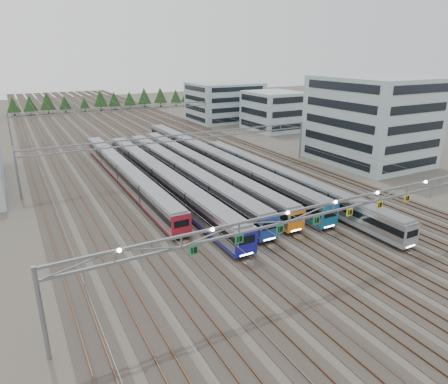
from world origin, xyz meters
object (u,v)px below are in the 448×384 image
train_c (182,172)px  gantry_far (120,112)px  train_e (213,159)px  gantry_near (334,209)px  depot_bldg_south (370,120)px  train_f (281,179)px  train_a (125,173)px  train_b (161,178)px  gantry_mid (182,142)px  depot_bldg_mid (273,111)px  train_d (201,167)px  depot_bldg_north (225,102)px

train_c → gantry_far: gantry_far is taller
train_e → gantry_far: gantry_far is taller
gantry_near → depot_bldg_south: (38.48, 30.83, 1.71)m
train_f → train_a: bearing=144.9°
train_a → train_b: size_ratio=0.94×
gantry_mid → depot_bldg_mid: size_ratio=3.52×
train_d → train_f: size_ratio=1.11×
train_a → depot_bldg_south: 50.97m
gantry_near → train_a: bearing=105.7°
train_b → train_e: (13.50, 6.94, -0.01)m
train_b → depot_bldg_north: size_ratio=2.54×
train_c → depot_bldg_north: size_ratio=2.48×
depot_bldg_south → depot_bldg_north: 62.26m
gantry_far → train_a: bearing=-104.0°
train_c → gantry_far: (2.25, 50.03, 4.25)m
train_f → depot_bldg_mid: (30.96, 46.72, 3.69)m
gantry_near → depot_bldg_mid: 82.52m
train_b → gantry_mid: gantry_mid is taller
train_b → train_d: size_ratio=0.99×
train_c → depot_bldg_north: bearing=55.5°
depot_bldg_south → train_c: bearing=174.0°
train_b → train_d: bearing=18.2°
train_a → train_e: (18.00, 0.83, 0.12)m
train_b → depot_bldg_mid: (48.96, 37.03, 3.51)m
train_c → train_f: train_c is taller
train_c → train_f: bearing=-39.0°
train_d → depot_bldg_north: bearing=57.8°
depot_bldg_north → train_e: bearing=-120.6°
train_a → train_b: 7.59m
gantry_near → depot_bldg_mid: depot_bldg_mid is taller
train_c → gantry_mid: (2.25, 5.03, 4.25)m
gantry_near → gantry_far: gantry_near is taller
train_a → depot_bldg_north: (48.88, 53.08, 4.30)m
train_c → depot_bldg_south: depot_bldg_south is taller
train_a → gantry_far: (11.25, 45.17, 4.38)m
train_e → depot_bldg_north: 60.83m
train_b → depot_bldg_south: bearing=-3.8°
train_a → train_f: train_a is taller
gantry_near → depot_bldg_south: size_ratio=2.56×
gantry_mid → gantry_far: 45.00m
train_f → depot_bldg_north: (26.38, 68.88, 4.35)m
gantry_mid → train_b: bearing=-137.1°
depot_bldg_mid → depot_bldg_north: size_ratio=0.73×
train_e → depot_bldg_south: size_ratio=3.05×
train_c → train_e: 10.65m
train_d → depot_bldg_south: bearing=-9.4°
gantry_near → gantry_far: (0.05, 85.12, -0.70)m
train_b → train_d: (9.00, 2.95, -0.11)m
gantry_far → depot_bldg_mid: 44.56m
train_d → gantry_mid: size_ratio=1.01×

